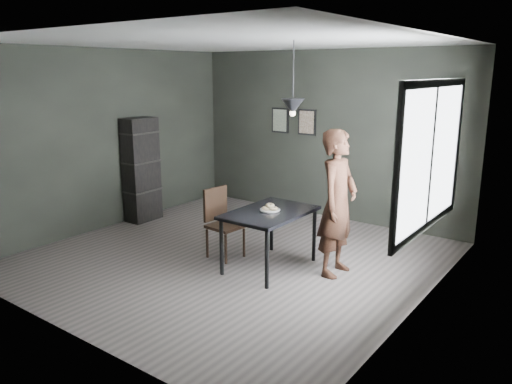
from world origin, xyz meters
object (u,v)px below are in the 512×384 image
Objects in this scene: white_plate at (270,210)px; woman at (338,203)px; wood_chair at (221,218)px; pendant_lamp at (293,106)px; shelf_unit at (141,170)px; cafe_table at (270,217)px.

white_plate is 0.85m from woman.
pendant_lamp is (1.02, 0.15, 1.51)m from wood_chair.
wood_chair is 0.55× the size of shelf_unit.
cafe_table is 0.09m from white_plate.
shelf_unit is (-2.92, 0.47, 0.19)m from cafe_table.
shelf_unit is at bearing 171.60° from wood_chair.
pendant_lamp is at bearing 21.80° from cafe_table.
woman is (0.77, 0.33, 0.14)m from white_plate.
shelf_unit is (-2.15, 0.51, 0.32)m from wood_chair.
pendant_lamp reaches higher than shelf_unit.
woman is 1.05× the size of shelf_unit.
woman reaches higher than shelf_unit.
woman is at bearing 24.22° from cafe_table.
white_plate is at bearing 111.43° from woman.
woman is 1.62m from wood_chair.
wood_chair is 2.24m from shelf_unit.
white_plate is (-0.00, 0.01, 0.08)m from cafe_table.
pendant_lamp is at bearing -8.02° from shelf_unit.
cafe_table is 0.87m from woman.
pendant_lamp is (0.25, 0.10, 1.38)m from cafe_table.
white_plate is at bearing 9.22° from wood_chair.
white_plate is 0.27× the size of pendant_lamp.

